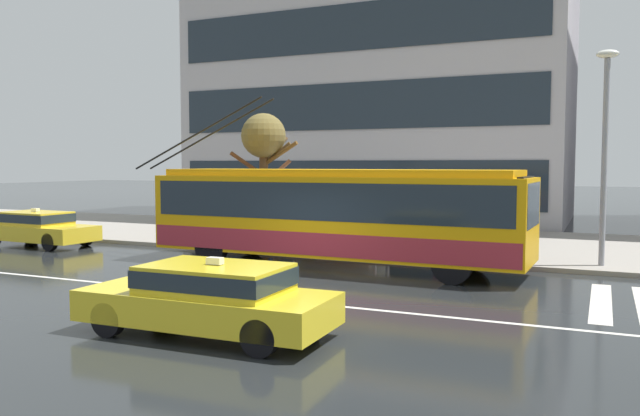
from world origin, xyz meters
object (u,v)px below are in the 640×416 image
(trolleybus, at_px, (335,213))
(bus_shelter, at_px, (335,190))
(taxi_oncoming_near, at_px, (210,296))
(street_tree_bare, at_px, (264,141))
(pedestrian_approaching_curb, at_px, (438,221))
(taxi_queued_behind_bus, at_px, (38,227))
(street_lamp, at_px, (605,138))
(pedestrian_walking_past, at_px, (265,198))
(pedestrian_at_shelter, at_px, (278,201))

(trolleybus, bearing_deg, bus_shelter, 112.87)
(taxi_oncoming_near, relative_size, street_tree_bare, 0.97)
(pedestrian_approaching_curb, bearing_deg, taxi_queued_behind_bus, -163.68)
(trolleybus, distance_m, pedestrian_approaching_curb, 4.64)
(taxi_queued_behind_bus, xyz_separation_m, taxi_oncoming_near, (12.81, -7.74, 0.00))
(taxi_oncoming_near, distance_m, street_tree_bare, 12.50)
(taxi_oncoming_near, bearing_deg, trolleybus, 96.41)
(taxi_oncoming_near, xyz_separation_m, street_lamp, (6.29, 10.33, 3.07))
(taxi_queued_behind_bus, xyz_separation_m, street_tree_bare, (7.77, 3.25, 3.17))
(taxi_queued_behind_bus, distance_m, pedestrian_walking_past, 8.45)
(trolleybus, relative_size, street_lamp, 2.11)
(trolleybus, bearing_deg, pedestrian_walking_past, 138.07)
(pedestrian_walking_past, relative_size, street_lamp, 0.33)
(pedestrian_approaching_curb, xyz_separation_m, street_tree_bare, (-6.26, -0.86, 2.76))
(pedestrian_at_shelter, height_order, street_tree_bare, street_tree_bare)
(street_lamp, bearing_deg, pedestrian_at_shelter, 178.35)
(taxi_queued_behind_bus, bearing_deg, bus_shelter, 20.04)
(street_lamp, relative_size, street_tree_bare, 1.28)
(pedestrian_walking_past, distance_m, street_lamp, 12.10)
(pedestrian_at_shelter, distance_m, street_tree_bare, 2.31)
(street_lamp, bearing_deg, trolleybus, -159.98)
(pedestrian_at_shelter, bearing_deg, street_tree_bare, 155.49)
(taxi_queued_behind_bus, bearing_deg, pedestrian_at_shelter, 18.74)
(taxi_queued_behind_bus, height_order, pedestrian_approaching_curb, pedestrian_approaching_curb)
(pedestrian_at_shelter, distance_m, pedestrian_walking_past, 1.79)
(taxi_oncoming_near, height_order, pedestrian_walking_past, pedestrian_walking_past)
(pedestrian_walking_past, bearing_deg, trolleybus, -41.93)
(taxi_oncoming_near, xyz_separation_m, pedestrian_at_shelter, (-4.27, 10.64, 1.03))
(taxi_queued_behind_bus, relative_size, pedestrian_at_shelter, 2.35)
(pedestrian_approaching_curb, bearing_deg, trolleybus, -116.77)
(trolleybus, bearing_deg, street_tree_bare, 141.98)
(trolleybus, height_order, street_tree_bare, trolleybus)
(bus_shelter, xyz_separation_m, street_lamp, (8.76, -1.18, 1.67))
(pedestrian_approaching_curb, bearing_deg, street_tree_bare, -172.20)
(street_tree_bare, bearing_deg, pedestrian_walking_past, 117.76)
(pedestrian_walking_past, bearing_deg, street_lamp, -7.60)
(pedestrian_walking_past, bearing_deg, pedestrian_at_shelter, -45.37)
(bus_shelter, bearing_deg, pedestrian_approaching_curb, 5.14)
(bus_shelter, xyz_separation_m, pedestrian_approaching_curb, (3.68, 0.33, -0.99))
(pedestrian_approaching_curb, height_order, pedestrian_walking_past, pedestrian_walking_past)
(pedestrian_at_shelter, height_order, street_lamp, street_lamp)
(pedestrian_walking_past, bearing_deg, taxi_oncoming_near, -65.09)
(pedestrian_at_shelter, bearing_deg, taxi_oncoming_near, -68.11)
(taxi_queued_behind_bus, distance_m, street_tree_bare, 9.00)
(pedestrian_approaching_curb, height_order, street_tree_bare, street_tree_bare)
(pedestrian_at_shelter, distance_m, street_lamp, 10.77)
(trolleybus, relative_size, street_tree_bare, 2.70)
(pedestrian_at_shelter, bearing_deg, street_lamp, -1.65)
(street_tree_bare, bearing_deg, trolleybus, -38.02)
(bus_shelter, relative_size, street_tree_bare, 0.85)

